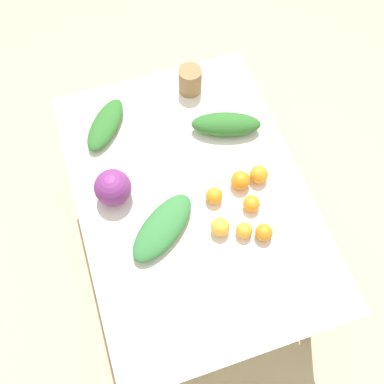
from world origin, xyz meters
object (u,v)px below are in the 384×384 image
object	(u,v)px
orange_5	(264,233)
orange_1	(252,204)
orange_2	(244,230)
orange_3	(220,227)
orange_0	(241,180)
greens_bunch_dandelion	(226,124)
greens_bunch_scallion	(163,227)
cabbage_purple	(113,188)
orange_4	(214,196)
paper_bag	(190,80)
greens_bunch_chard	(105,125)
orange_6	(259,174)

from	to	relation	value
orange_5	orange_1	bearing A→B (deg)	-0.00
orange_2	orange_3	bearing A→B (deg)	63.90
orange_0	orange_2	bearing A→B (deg)	162.95
greens_bunch_dandelion	orange_3	distance (m)	0.50
greens_bunch_scallion	orange_1	world-z (taller)	orange_1
cabbage_purple	orange_4	size ratio (longest dim) A/B	2.14
paper_bag	orange_0	distance (m)	0.57
greens_bunch_scallion	orange_0	xyz separation A→B (m)	(0.10, -0.38, 0.01)
cabbage_purple	orange_0	xyz separation A→B (m)	(-0.12, -0.53, -0.04)
greens_bunch_chard	orange_3	bearing A→B (deg)	-152.80
cabbage_purple	orange_5	xyz separation A→B (m)	(-0.37, -0.53, -0.04)
orange_0	paper_bag	bearing A→B (deg)	4.20
orange_0	orange_5	size ratio (longest dim) A/B	1.17
orange_4	greens_bunch_dandelion	bearing A→B (deg)	-27.99
greens_bunch_scallion	orange_5	distance (m)	0.41
paper_bag	greens_bunch_scallion	distance (m)	0.75
orange_0	orange_1	world-z (taller)	orange_0
paper_bag	greens_bunch_chard	distance (m)	0.45
greens_bunch_scallion	orange_4	distance (m)	0.26
greens_bunch_chard	orange_1	distance (m)	0.76
cabbage_purple	orange_2	distance (m)	0.57
greens_bunch_dandelion	orange_6	size ratio (longest dim) A/B	3.98
greens_bunch_dandelion	orange_2	world-z (taller)	greens_bunch_dandelion
greens_bunch_chard	orange_6	distance (m)	0.74
orange_4	orange_1	bearing A→B (deg)	-121.04
paper_bag	orange_3	distance (m)	0.75
greens_bunch_chard	orange_3	xyz separation A→B (m)	(-0.64, -0.33, 0.01)
greens_bunch_chard	orange_0	size ratio (longest dim) A/B	3.59
cabbage_purple	greens_bunch_dandelion	world-z (taller)	cabbage_purple
orange_1	orange_2	world-z (taller)	orange_1
orange_1	orange_5	size ratio (longest dim) A/B	1.00
greens_bunch_scallion	greens_bunch_chard	world-z (taller)	greens_bunch_scallion
cabbage_purple	orange_0	distance (m)	0.54
greens_bunch_chard	orange_1	bearing A→B (deg)	-139.94
greens_bunch_chard	orange_2	world-z (taller)	orange_2
orange_2	orange_5	distance (m)	0.08
greens_bunch_dandelion	orange_0	distance (m)	0.29
orange_3	greens_bunch_dandelion	bearing A→B (deg)	-22.79
cabbage_purple	orange_1	bearing A→B (deg)	-113.42
orange_4	orange_3	bearing A→B (deg)	170.48
cabbage_purple	paper_bag	size ratio (longest dim) A/B	1.18
paper_bag	orange_4	world-z (taller)	paper_bag
greens_bunch_scallion	greens_bunch_chard	distance (m)	0.58
greens_bunch_chard	orange_1	xyz separation A→B (m)	(-0.58, -0.49, 0.00)
paper_bag	orange_6	world-z (taller)	paper_bag
greens_bunch_dandelion	greens_bunch_chard	xyz separation A→B (m)	(0.18, 0.52, -0.02)
orange_0	orange_5	xyz separation A→B (m)	(-0.25, -0.01, -0.01)
greens_bunch_scallion	orange_2	bearing A→B (deg)	-110.39
orange_1	orange_5	bearing A→B (deg)	180.00
orange_5	orange_0	bearing A→B (deg)	1.41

